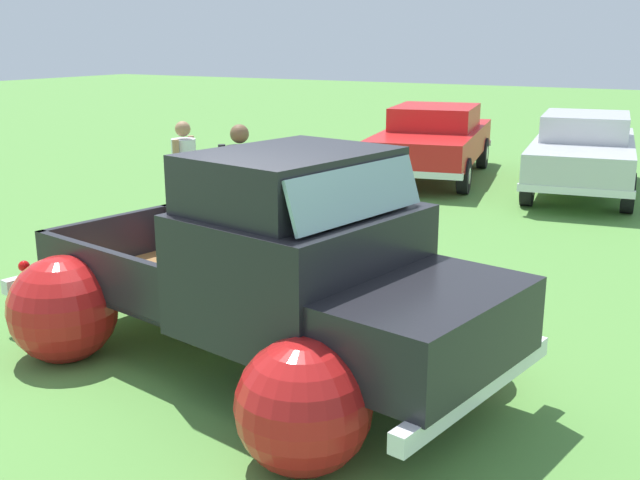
{
  "coord_description": "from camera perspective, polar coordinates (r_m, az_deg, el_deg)",
  "views": [
    {
      "loc": [
        3.6,
        -4.99,
        2.76
      ],
      "look_at": [
        0.0,
        1.3,
        0.81
      ],
      "focal_mm": 42.4,
      "sensor_mm": 36.0,
      "label": 1
    }
  ],
  "objects": [
    {
      "name": "ground_plane",
      "position": [
        6.74,
        -5.57,
        -9.2
      ],
      "size": [
        80.0,
        80.0,
        0.0
      ],
      "primitive_type": "plane",
      "color": "#548C3D"
    },
    {
      "name": "show_car_0",
      "position": [
        15.56,
        8.53,
        7.58
      ],
      "size": [
        2.78,
        4.93,
        1.43
      ],
      "rotation": [
        0.0,
        0.0,
        -1.37
      ],
      "color": "black",
      "rests_on": "ground"
    },
    {
      "name": "show_car_1",
      "position": [
        14.61,
        19.25,
        6.41
      ],
      "size": [
        2.43,
        4.76,
        1.43
      ],
      "rotation": [
        0.0,
        0.0,
        -1.42
      ],
      "color": "black",
      "rests_on": "ground"
    },
    {
      "name": "spectator_0",
      "position": [
        9.35,
        -5.99,
        4.13
      ],
      "size": [
        0.51,
        0.46,
        1.75
      ],
      "rotation": [
        0.0,
        0.0,
        5.22
      ],
      "color": "navy",
      "rests_on": "ground"
    },
    {
      "name": "lane_cone_0",
      "position": [
        9.02,
        5.53,
        -0.79
      ],
      "size": [
        0.36,
        0.36,
        0.63
      ],
      "color": "black",
      "rests_on": "ground"
    },
    {
      "name": "spectator_1",
      "position": [
        10.86,
        -10.17,
        5.11
      ],
      "size": [
        0.4,
        0.54,
        1.64
      ],
      "rotation": [
        0.0,
        0.0,
        3.33
      ],
      "color": "black",
      "rests_on": "ground"
    },
    {
      "name": "vintage_pickup_truck",
      "position": [
        6.21,
        -3.21,
        -3.79
      ],
      "size": [
        4.87,
        3.37,
        1.96
      ],
      "rotation": [
        0.0,
        0.0,
        -0.18
      ],
      "color": "black",
      "rests_on": "ground"
    }
  ]
}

